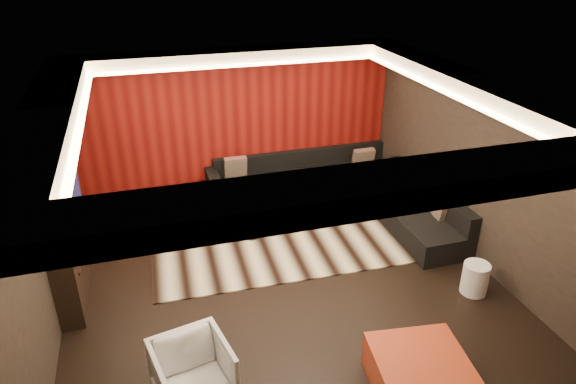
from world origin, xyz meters
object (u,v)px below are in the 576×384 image
object	(u,v)px
coffee_table	(310,206)
drum_stool	(251,226)
armchair	(193,374)
white_side_table	(475,278)
sectional_sofa	(342,191)
orange_ottoman	(419,374)

from	to	relation	value
coffee_table	drum_stool	world-z (taller)	drum_stool
drum_stool	armchair	size ratio (longest dim) A/B	0.46
drum_stool	white_side_table	size ratio (longest dim) A/B	0.79
white_side_table	sectional_sofa	world-z (taller)	sectional_sofa
coffee_table	orange_ottoman	xyz separation A→B (m)	(-0.20, -4.25, 0.11)
white_side_table	sectional_sofa	distance (m)	3.13
armchair	sectional_sofa	size ratio (longest dim) A/B	0.22
armchair	drum_stool	bearing A→B (deg)	55.15
coffee_table	orange_ottoman	world-z (taller)	orange_ottoman
coffee_table	drum_stool	size ratio (longest dim) A/B	2.99
white_side_table	orange_ottoman	xyz separation A→B (m)	(-1.63, -1.33, -0.01)
white_side_table	sectional_sofa	size ratio (longest dim) A/B	0.13
armchair	sectional_sofa	distance (m)	4.99
coffee_table	sectional_sofa	world-z (taller)	sectional_sofa
orange_ottoman	sectional_sofa	xyz separation A→B (m)	(0.86, 4.36, 0.04)
armchair	sectional_sofa	xyz separation A→B (m)	(3.24, 3.79, -0.10)
coffee_table	sectional_sofa	distance (m)	0.69
white_side_table	armchair	world-z (taller)	armchair
coffee_table	armchair	size ratio (longest dim) A/B	1.36
drum_stool	sectional_sofa	bearing A→B (deg)	19.51
white_side_table	orange_ottoman	world-z (taller)	white_side_table
orange_ottoman	white_side_table	bearing A→B (deg)	39.30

